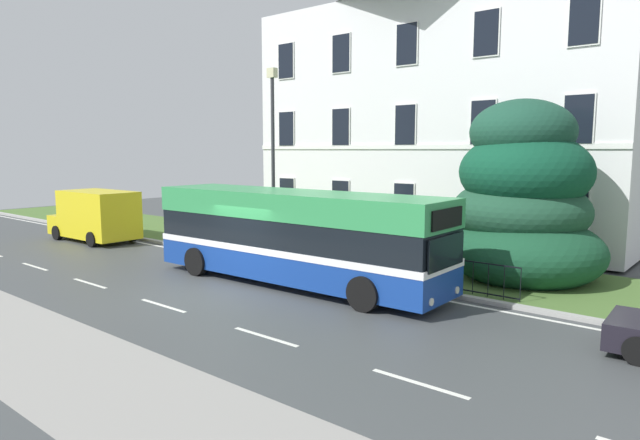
{
  "coord_description": "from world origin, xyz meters",
  "views": [
    {
      "loc": [
        12.81,
        -10.43,
        4.27
      ],
      "look_at": [
        -0.05,
        5.03,
        1.71
      ],
      "focal_mm": 31.08,
      "sensor_mm": 36.0,
      "label": 1
    }
  ],
  "objects_px": {
    "single_decker_bus": "(294,236)",
    "georgian_townhouse": "(451,96)",
    "litter_bin": "(389,260)",
    "evergreen_tree": "(523,204)",
    "street_lamp_post": "(273,151)",
    "white_panel_van": "(96,215)"
  },
  "relations": [
    {
      "from": "evergreen_tree",
      "to": "white_panel_van",
      "type": "distance_m",
      "value": 18.83
    },
    {
      "from": "georgian_townhouse",
      "to": "single_decker_bus",
      "type": "xyz_separation_m",
      "value": [
        0.86,
        -12.19,
        -5.29
      ]
    },
    {
      "from": "single_decker_bus",
      "to": "evergreen_tree",
      "type": "bearing_deg",
      "value": 43.32
    },
    {
      "from": "white_panel_van",
      "to": "single_decker_bus",
      "type": "bearing_deg",
      "value": 177.57
    },
    {
      "from": "white_panel_van",
      "to": "litter_bin",
      "type": "distance_m",
      "value": 14.94
    },
    {
      "from": "single_decker_bus",
      "to": "white_panel_van",
      "type": "distance_m",
      "value": 12.8
    },
    {
      "from": "street_lamp_post",
      "to": "litter_bin",
      "type": "distance_m",
      "value": 6.55
    },
    {
      "from": "litter_bin",
      "to": "white_panel_van",
      "type": "bearing_deg",
      "value": -171.61
    },
    {
      "from": "evergreen_tree",
      "to": "litter_bin",
      "type": "distance_m",
      "value": 4.74
    },
    {
      "from": "single_decker_bus",
      "to": "street_lamp_post",
      "type": "distance_m",
      "value": 5.13
    },
    {
      "from": "evergreen_tree",
      "to": "street_lamp_post",
      "type": "xyz_separation_m",
      "value": [
        -8.82,
        -2.61,
        1.73
      ]
    },
    {
      "from": "georgian_townhouse",
      "to": "litter_bin",
      "type": "xyz_separation_m",
      "value": [
        2.83,
        -9.74,
        -6.21
      ]
    },
    {
      "from": "georgian_townhouse",
      "to": "litter_bin",
      "type": "height_order",
      "value": "georgian_townhouse"
    },
    {
      "from": "georgian_townhouse",
      "to": "evergreen_tree",
      "type": "distance_m",
      "value": 10.26
    },
    {
      "from": "white_panel_van",
      "to": "street_lamp_post",
      "type": "distance_m",
      "value": 10.05
    },
    {
      "from": "single_decker_bus",
      "to": "street_lamp_post",
      "type": "relative_size",
      "value": 1.45
    },
    {
      "from": "georgian_townhouse",
      "to": "street_lamp_post",
      "type": "xyz_separation_m",
      "value": [
        -2.65,
        -9.54,
        -2.63
      ]
    },
    {
      "from": "white_panel_van",
      "to": "georgian_townhouse",
      "type": "bearing_deg",
      "value": -136.27
    },
    {
      "from": "single_decker_bus",
      "to": "georgian_townhouse",
      "type": "bearing_deg",
      "value": 92.7
    },
    {
      "from": "evergreen_tree",
      "to": "white_panel_van",
      "type": "height_order",
      "value": "evergreen_tree"
    },
    {
      "from": "evergreen_tree",
      "to": "white_panel_van",
      "type": "bearing_deg",
      "value": -164.6
    },
    {
      "from": "single_decker_bus",
      "to": "litter_bin",
      "type": "height_order",
      "value": "single_decker_bus"
    }
  ]
}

